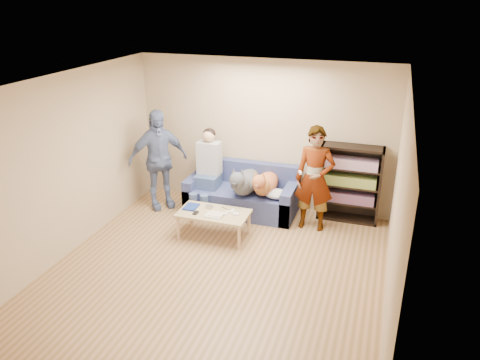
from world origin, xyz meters
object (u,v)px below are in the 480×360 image
(notebook_blue, at_px, (191,207))
(sofa, at_px, (242,195))
(person_seated, at_px, (207,168))
(person_standing_right, at_px, (315,179))
(dog_gray, at_px, (245,182))
(dog_tan, at_px, (265,184))
(bookshelf, at_px, (350,182))
(camera_silver, at_px, (209,207))
(coffee_table, at_px, (214,215))
(person_standing_left, at_px, (158,160))

(notebook_blue, bearing_deg, sofa, 62.06)
(sofa, relative_size, person_seated, 1.29)
(person_standing_right, distance_m, notebook_blue, 2.01)
(person_seated, bearing_deg, dog_gray, -7.99)
(person_standing_right, relative_size, dog_tan, 1.49)
(person_standing_right, xyz_separation_m, dog_gray, (-1.17, 0.03, -0.22))
(sofa, relative_size, dog_gray, 1.52)
(person_standing_right, distance_m, bookshelf, 0.73)
(camera_silver, relative_size, bookshelf, 0.08)
(bookshelf, bearing_deg, dog_gray, -164.73)
(notebook_blue, xyz_separation_m, coffee_table, (0.40, -0.05, -0.06))
(sofa, xyz_separation_m, dog_gray, (0.11, -0.23, 0.36))
(camera_silver, height_order, coffee_table, camera_silver)
(person_standing_left, relative_size, dog_gray, 1.42)
(sofa, relative_size, coffee_table, 1.73)
(person_standing_left, height_order, notebook_blue, person_standing_left)
(person_standing_left, distance_m, dog_gray, 1.58)
(person_standing_right, height_order, coffee_table, person_standing_right)
(person_standing_right, height_order, notebook_blue, person_standing_right)
(sofa, height_order, dog_gray, dog_gray)
(person_seated, distance_m, coffee_table, 1.11)
(camera_silver, bearing_deg, coffee_table, -45.00)
(person_standing_left, height_order, dog_gray, person_standing_left)
(dog_gray, bearing_deg, person_seated, 172.01)
(notebook_blue, bearing_deg, person_standing_left, 142.75)
(camera_silver, relative_size, sofa, 0.06)
(person_seated, relative_size, dog_gray, 1.18)
(person_standing_right, height_order, dog_tan, person_standing_right)
(person_seated, height_order, coffee_table, person_seated)
(person_standing_right, xyz_separation_m, coffee_table, (-1.42, -0.79, -0.48))
(bookshelf, bearing_deg, sofa, -172.60)
(sofa, relative_size, bookshelf, 1.46)
(person_standing_left, bearing_deg, bookshelf, -34.41)
(person_standing_left, xyz_separation_m, camera_silver, (1.19, -0.62, -0.44))
(person_seated, xyz_separation_m, bookshelf, (2.40, 0.36, -0.09))
(sofa, xyz_separation_m, bookshelf, (1.80, 0.23, 0.40))
(person_seated, height_order, bookshelf, person_seated)
(person_standing_left, bearing_deg, camera_silver, -71.52)
(camera_silver, bearing_deg, person_standing_right, 23.63)
(person_standing_left, relative_size, dog_tan, 1.55)
(person_standing_right, xyz_separation_m, person_seated, (-1.88, 0.13, -0.08))
(sofa, bearing_deg, notebook_blue, -117.94)
(coffee_table, bearing_deg, person_seated, 116.70)
(person_seated, bearing_deg, camera_silver, -66.78)
(person_seated, xyz_separation_m, coffee_table, (0.47, -0.93, -0.40))
(sofa, bearing_deg, camera_silver, -105.11)
(person_standing_right, distance_m, dog_tan, 0.89)
(person_standing_right, relative_size, coffee_table, 1.55)
(notebook_blue, bearing_deg, coffee_table, -7.13)
(person_seated, height_order, dog_tan, person_seated)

